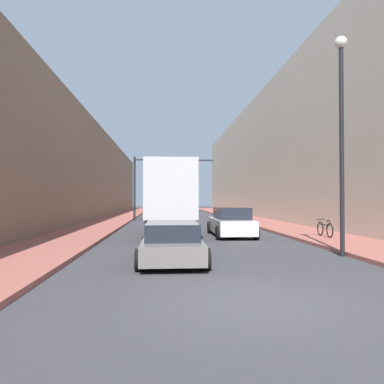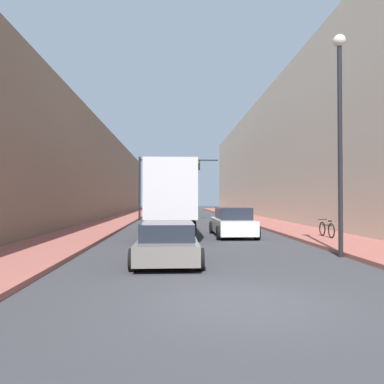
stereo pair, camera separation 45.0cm
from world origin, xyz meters
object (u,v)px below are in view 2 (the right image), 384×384
traffic_signal_gantry (162,174)px  semi_truck (171,196)px  sedan_car (168,242)px  parked_bicycle (327,229)px  suv_car (232,223)px  street_lamp (340,117)px

traffic_signal_gantry → semi_truck: bearing=-85.9°
sedan_car → parked_bicycle: bearing=37.4°
suv_car → street_lamp: (2.66, -7.40, 4.20)m
street_lamp → sedan_car: bearing=-174.4°
street_lamp → suv_car: bearing=109.8°
suv_car → traffic_signal_gantry: bearing=105.4°
semi_truck → sedan_car: semi_truck is taller
semi_truck → parked_bicycle: 8.97m
street_lamp → parked_bicycle: (1.73, 5.36, -4.42)m
semi_truck → parked_bicycle: semi_truck is taller
sedan_car → traffic_signal_gantry: bearing=92.3°
street_lamp → semi_truck: bearing=122.1°
suv_car → parked_bicycle: size_ratio=2.68×
semi_truck → sedan_car: bearing=-90.3°
sedan_car → street_lamp: (6.06, 0.60, 4.33)m
traffic_signal_gantry → street_lamp: size_ratio=0.97×
traffic_signal_gantry → street_lamp: (6.99, -23.16, 0.53)m
traffic_signal_gantry → parked_bicycle: size_ratio=4.19×
traffic_signal_gantry → parked_bicycle: (8.72, -17.80, -3.89)m
semi_truck → suv_car: semi_truck is taller
street_lamp → traffic_signal_gantry: bearing=106.8°
sedan_car → suv_car: suv_car is taller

